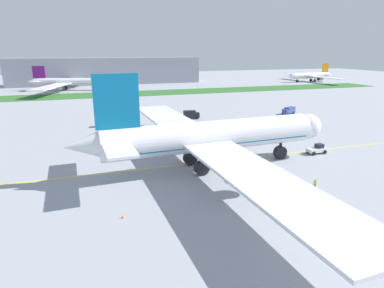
{
  "coord_description": "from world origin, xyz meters",
  "views": [
    {
      "loc": [
        -22.57,
        -60.47,
        22.9
      ],
      "look_at": [
        -2.36,
        1.39,
        4.16
      ],
      "focal_mm": 30.48,
      "sensor_mm": 36.0,
      "label": 1
    }
  ],
  "objects_px": {
    "pushback_tug": "(317,149)",
    "parked_airliner_far_left": "(68,82)",
    "service_truck_baggage_loader": "(191,114)",
    "parked_airliner_far_centre": "(311,76)",
    "ground_crew_marshaller_front": "(315,183)",
    "ground_crew_wingwalker_port": "(233,151)",
    "service_truck_fuel_bowser": "(289,110)",
    "airliner_foreground": "(209,137)",
    "service_truck_catering_van": "(111,121)",
    "traffic_cone_near_nose": "(123,216)"
  },
  "relations": [
    {
      "from": "pushback_tug",
      "to": "parked_airliner_far_left",
      "type": "distance_m",
      "value": 161.23
    },
    {
      "from": "parked_airliner_far_centre",
      "to": "service_truck_baggage_loader",
      "type": "bearing_deg",
      "value": -141.14
    },
    {
      "from": "service_truck_baggage_loader",
      "to": "parked_airliner_far_centre",
      "type": "xyz_separation_m",
      "value": [
        128.79,
        103.76,
        3.07
      ]
    },
    {
      "from": "service_truck_fuel_bowser",
      "to": "service_truck_catering_van",
      "type": "height_order",
      "value": "service_truck_catering_van"
    },
    {
      "from": "ground_crew_marshaller_front",
      "to": "parked_airliner_far_centre",
      "type": "xyz_separation_m",
      "value": [
        126.87,
        166.92,
        3.65
      ]
    },
    {
      "from": "pushback_tug",
      "to": "parked_airliner_far_centre",
      "type": "bearing_deg",
      "value": 52.99
    },
    {
      "from": "service_truck_catering_van",
      "to": "service_truck_fuel_bowser",
      "type": "bearing_deg",
      "value": 0.36
    },
    {
      "from": "traffic_cone_near_nose",
      "to": "service_truck_catering_van",
      "type": "relative_size",
      "value": 0.09
    },
    {
      "from": "ground_crew_marshaller_front",
      "to": "traffic_cone_near_nose",
      "type": "height_order",
      "value": "ground_crew_marshaller_front"
    },
    {
      "from": "pushback_tug",
      "to": "service_truck_catering_van",
      "type": "xyz_separation_m",
      "value": [
        -42.88,
        43.05,
        0.66
      ]
    },
    {
      "from": "airliner_foreground",
      "to": "parked_airliner_far_centre",
      "type": "distance_m",
      "value": 206.87
    },
    {
      "from": "airliner_foreground",
      "to": "ground_crew_marshaller_front",
      "type": "bearing_deg",
      "value": -47.86
    },
    {
      "from": "airliner_foreground",
      "to": "parked_airliner_far_left",
      "type": "height_order",
      "value": "airliner_foreground"
    },
    {
      "from": "pushback_tug",
      "to": "service_truck_fuel_bowser",
      "type": "bearing_deg",
      "value": 63.37
    },
    {
      "from": "traffic_cone_near_nose",
      "to": "parked_airliner_far_left",
      "type": "bearing_deg",
      "value": 94.41
    },
    {
      "from": "ground_crew_wingwalker_port",
      "to": "parked_airliner_far_left",
      "type": "relative_size",
      "value": 0.02
    },
    {
      "from": "airliner_foreground",
      "to": "parked_airliner_far_centre",
      "type": "relative_size",
      "value": 1.37
    },
    {
      "from": "ground_crew_wingwalker_port",
      "to": "ground_crew_marshaller_front",
      "type": "height_order",
      "value": "ground_crew_wingwalker_port"
    },
    {
      "from": "ground_crew_wingwalker_port",
      "to": "service_truck_catering_van",
      "type": "xyz_separation_m",
      "value": [
        -23.86,
        38.35,
        0.6
      ]
    },
    {
      "from": "ground_crew_wingwalker_port",
      "to": "ground_crew_marshaller_front",
      "type": "distance_m",
      "value": 21.88
    },
    {
      "from": "airliner_foreground",
      "to": "parked_airliner_far_centre",
      "type": "height_order",
      "value": "airliner_foreground"
    },
    {
      "from": "service_truck_catering_van",
      "to": "parked_airliner_far_left",
      "type": "distance_m",
      "value": 108.21
    },
    {
      "from": "pushback_tug",
      "to": "parked_airliner_far_left",
      "type": "xyz_separation_m",
      "value": [
        -58.94,
        150.02,
        3.78
      ]
    },
    {
      "from": "service_truck_fuel_bowser",
      "to": "service_truck_catering_van",
      "type": "relative_size",
      "value": 1.02
    },
    {
      "from": "service_truck_fuel_bowser",
      "to": "service_truck_catering_van",
      "type": "bearing_deg",
      "value": -179.64
    },
    {
      "from": "traffic_cone_near_nose",
      "to": "service_truck_fuel_bowser",
      "type": "xyz_separation_m",
      "value": [
        67.88,
        60.05,
        1.16
      ]
    },
    {
      "from": "service_truck_baggage_loader",
      "to": "parked_airliner_far_left",
      "type": "xyz_separation_m",
      "value": [
        -43.56,
        103.32,
        3.23
      ]
    },
    {
      "from": "ground_crew_marshaller_front",
      "to": "parked_airliner_far_left",
      "type": "height_order",
      "value": "parked_airliner_far_left"
    },
    {
      "from": "ground_crew_wingwalker_port",
      "to": "service_truck_catering_van",
      "type": "height_order",
      "value": "service_truck_catering_van"
    },
    {
      "from": "service_truck_fuel_bowser",
      "to": "ground_crew_marshaller_front",
      "type": "bearing_deg",
      "value": -120.46
    },
    {
      "from": "pushback_tug",
      "to": "service_truck_baggage_loader",
      "type": "height_order",
      "value": "service_truck_baggage_loader"
    },
    {
      "from": "airliner_foreground",
      "to": "ground_crew_marshaller_front",
      "type": "xyz_separation_m",
      "value": [
        13.79,
        -15.24,
        -5.52
      ]
    },
    {
      "from": "ground_crew_marshaller_front",
      "to": "parked_airliner_far_centre",
      "type": "bearing_deg",
      "value": 52.76
    },
    {
      "from": "pushback_tug",
      "to": "service_truck_catering_van",
      "type": "height_order",
      "value": "service_truck_catering_van"
    },
    {
      "from": "service_truck_fuel_bowser",
      "to": "airliner_foreground",
      "type": "bearing_deg",
      "value": -137.66
    },
    {
      "from": "ground_crew_wingwalker_port",
      "to": "service_truck_fuel_bowser",
      "type": "height_order",
      "value": "service_truck_fuel_bowser"
    },
    {
      "from": "ground_crew_marshaller_front",
      "to": "service_truck_baggage_loader",
      "type": "relative_size",
      "value": 0.28
    },
    {
      "from": "pushback_tug",
      "to": "traffic_cone_near_nose",
      "type": "distance_m",
      "value": 48.99
    },
    {
      "from": "parked_airliner_far_centre",
      "to": "service_truck_fuel_bowser",
      "type": "bearing_deg",
      "value": -130.57
    },
    {
      "from": "ground_crew_marshaller_front",
      "to": "parked_airliner_far_centre",
      "type": "distance_m",
      "value": 209.69
    },
    {
      "from": "airliner_foreground",
      "to": "service_truck_baggage_loader",
      "type": "xyz_separation_m",
      "value": [
        11.86,
        47.92,
        -4.95
      ]
    },
    {
      "from": "traffic_cone_near_nose",
      "to": "service_truck_fuel_bowser",
      "type": "height_order",
      "value": "service_truck_fuel_bowser"
    },
    {
      "from": "service_truck_baggage_loader",
      "to": "service_truck_catering_van",
      "type": "relative_size",
      "value": 0.91
    },
    {
      "from": "airliner_foreground",
      "to": "traffic_cone_near_nose",
      "type": "relative_size",
      "value": 144.81
    },
    {
      "from": "ground_crew_wingwalker_port",
      "to": "ground_crew_marshaller_front",
      "type": "bearing_deg",
      "value": -75.22
    },
    {
      "from": "airliner_foreground",
      "to": "pushback_tug",
      "type": "xyz_separation_m",
      "value": [
        27.23,
        1.21,
        -5.49
      ]
    },
    {
      "from": "airliner_foreground",
      "to": "parked_airliner_far_left",
      "type": "distance_m",
      "value": 154.53
    },
    {
      "from": "ground_crew_wingwalker_port",
      "to": "service_truck_fuel_bowser",
      "type": "bearing_deg",
      "value": 43.52
    },
    {
      "from": "service_truck_fuel_bowser",
      "to": "parked_airliner_far_centre",
      "type": "relative_size",
      "value": 0.11
    },
    {
      "from": "pushback_tug",
      "to": "ground_crew_marshaller_front",
      "type": "height_order",
      "value": "pushback_tug"
    }
  ]
}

